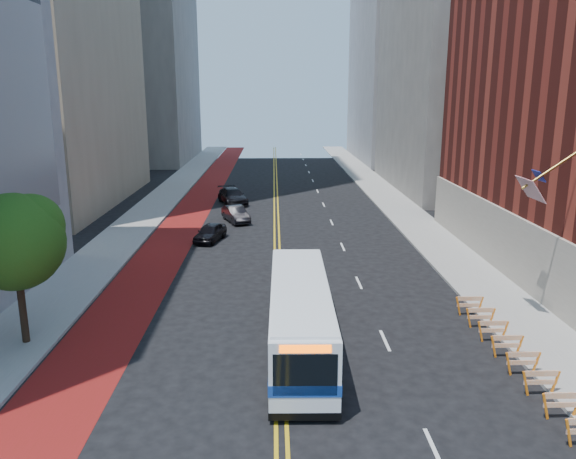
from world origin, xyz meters
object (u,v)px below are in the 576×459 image
(transit_bus, at_px, (300,315))
(car_b, at_px, (236,214))
(street_tree, at_px, (16,238))
(car_c, at_px, (233,196))
(car_a, at_px, (210,232))

(transit_bus, relative_size, car_b, 2.71)
(transit_bus, bearing_deg, car_b, 100.76)
(street_tree, xyz_separation_m, transit_bus, (12.12, -0.91, -3.29))
(street_tree, relative_size, transit_bus, 0.59)
(transit_bus, bearing_deg, car_c, 99.78)
(car_b, bearing_deg, transit_bus, -101.40)
(car_a, relative_size, car_b, 0.94)
(car_a, height_order, car_b, car_b)
(transit_bus, height_order, car_a, transit_bus)
(transit_bus, bearing_deg, car_a, 108.38)
(transit_bus, xyz_separation_m, car_b, (-4.42, 25.29, -0.93))
(street_tree, xyz_separation_m, car_a, (6.18, 17.89, -4.24))
(car_b, relative_size, car_c, 0.78)
(transit_bus, relative_size, car_c, 2.12)
(street_tree, xyz_separation_m, car_c, (6.84, 32.68, -4.14))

